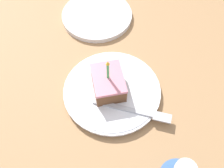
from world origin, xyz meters
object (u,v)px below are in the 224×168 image
(cake_slice, at_px, (108,83))
(side_plate, at_px, (97,16))
(plate, at_px, (112,91))
(fork, at_px, (137,111))

(cake_slice, relative_size, side_plate, 0.50)
(side_plate, bearing_deg, plate, 88.16)
(side_plate, bearing_deg, fork, 95.91)
(cake_slice, distance_m, side_plate, 0.29)
(cake_slice, relative_size, fork, 0.61)
(plate, height_order, side_plate, plate)
(plate, distance_m, side_plate, 0.29)
(cake_slice, bearing_deg, side_plate, -93.65)
(plate, bearing_deg, cake_slice, -30.88)
(plate, bearing_deg, fork, 121.78)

